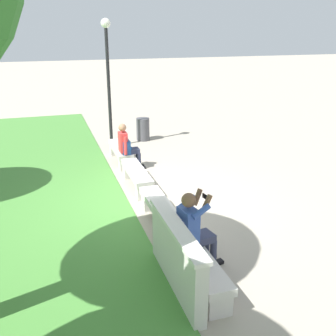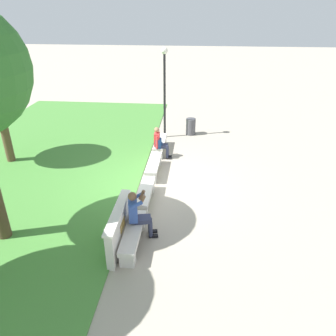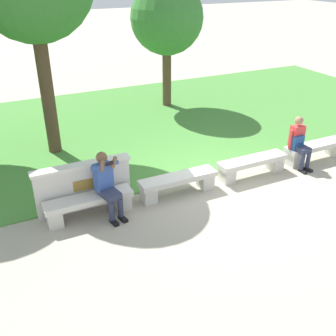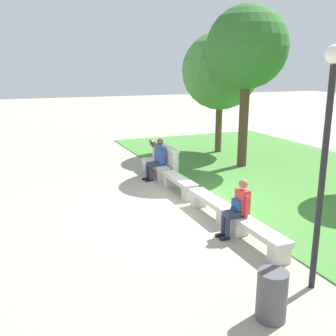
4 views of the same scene
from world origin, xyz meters
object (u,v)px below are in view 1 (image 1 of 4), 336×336
Objects in this scene: bench_near at (160,210)px; backpack at (126,147)px; person_photographer at (195,227)px; trash_bin at (143,129)px; bench_main at (198,265)px; person_distant at (127,145)px; lamp_post at (108,66)px; bench_mid at (136,176)px; bench_far at (120,152)px.

bench_near is 4.07× the size of backpack.
person_photographer is 7.63m from trash_bin.
trash_bin is at bearing -8.33° from person_photographer.
person_photographer reaches higher than trash_bin.
bench_near is 2.32× the size of trash_bin.
person_photographer is at bearing -11.80° from bench_main.
person_distant is 0.33× the size of lamp_post.
bench_main is 4.07× the size of backpack.
person_photographer is at bearing -178.78° from bench_mid.
person_distant is (3.26, -0.07, 0.38)m from bench_near.
bench_near is 3.92m from bench_far.
bench_main is 1.96m from bench_near.
person_photographer is 4.82m from backpack.
trash_bin is (7.55, -1.10, -0.36)m from person_photographer.
backpack is 0.11× the size of lamp_post.
lamp_post is (7.47, -0.03, 2.23)m from bench_main.
person_photographer reaches higher than person_distant.
lamp_post reaches higher than trash_bin.
backpack is (-0.04, 0.03, -0.05)m from person_distant.
bench_far is (1.96, 0.00, 0.00)m from bench_mid.
trash_bin is (3.99, -1.18, 0.08)m from bench_mid.
bench_near is at bearing 180.00° from bench_mid.
person_distant is at bearing 157.55° from trash_bin.
backpack is (3.22, -0.04, 0.33)m from bench_near.
bench_mid is at bearing 178.29° from backpack.
trash_bin reaches higher than bench_mid.
backpack reaches higher than trash_bin.
bench_near and bench_far have the same top height.
lamp_post reaches higher than bench_main.
bench_mid is 2.32× the size of trash_bin.
backpack is (1.26, -0.04, 0.33)m from bench_mid.
bench_main and bench_mid have the same top height.
bench_mid is 4.07× the size of backpack.
lamp_post is (-0.44, 1.15, 2.15)m from trash_bin.
person_photographer is (-1.60, -0.08, 0.44)m from bench_near.
trash_bin is (2.73, -1.14, -0.25)m from backpack.
bench_near is at bearing 179.33° from backpack.
bench_mid and bench_far have the same top height.
bench_main is at bearing 171.51° from trash_bin.
bench_near is 1.96m from bench_mid.
bench_far is at bearing 5.74° from person_distant.
bench_main and bench_far have the same top height.
person_distant is at bearing -39.12° from backpack.
backpack is (-0.70, -0.04, 0.33)m from bench_far.
bench_main is 5.19m from backpack.
trash_bin is 0.19× the size of lamp_post.
backpack reaches higher than bench_far.
bench_mid is at bearing 177.07° from person_distant.
bench_near is at bearing 0.00° from bench_main.
bench_near is 0.45× the size of lamp_post.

